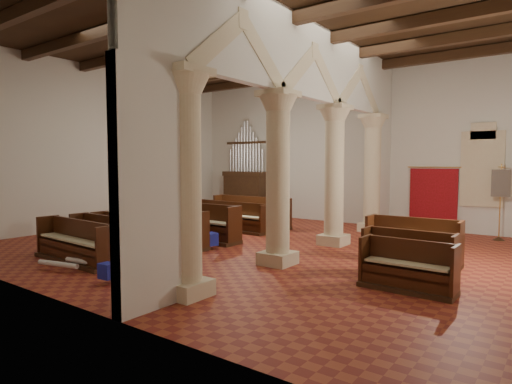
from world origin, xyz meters
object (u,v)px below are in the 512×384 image
Objects in this scene: processional_banner at (500,215)px; pipe_organ at (246,185)px; lectern at (274,207)px; nave_pew_0 at (75,248)px; aisle_pew_0 at (407,274)px.

pipe_organ is at bearing 158.00° from processional_banner.
lectern is 0.50× the size of processional_banner.
lectern is at bearing 157.73° from processional_banner.
nave_pew_0 is (2.18, -9.69, -1.04)m from pipe_organ.
pipe_organ is 9.99m from nave_pew_0.
lectern reaches higher than aisle_pew_0.
lectern is 10.75m from aisle_pew_0.
pipe_organ reaches higher than lectern.
pipe_organ reaches higher than processional_banner.
pipe_organ is 3.74× the size of lectern.
processional_banner is 7.02m from aisle_pew_0.
nave_pew_0 is (0.66, -9.68, -0.15)m from lectern.
pipe_organ reaches higher than aisle_pew_0.
processional_banner is at bearing 18.37° from lectern.
aisle_pew_0 is (7.90, -7.29, -0.16)m from lectern.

